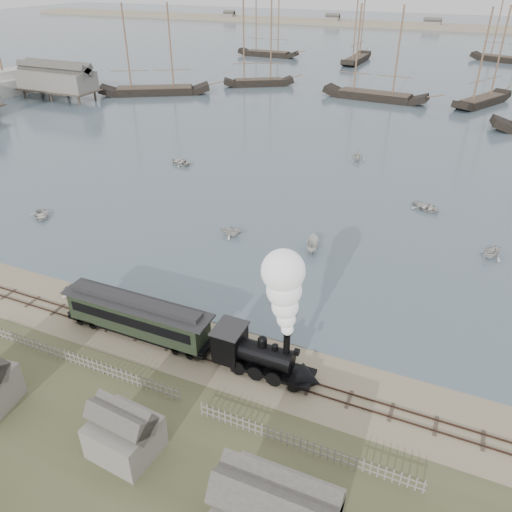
% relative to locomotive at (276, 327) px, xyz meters
% --- Properties ---
extents(ground, '(600.00, 600.00, 0.00)m').
position_rel_locomotive_xyz_m(ground, '(-8.27, 2.00, -4.81)').
color(ground, tan).
rests_on(ground, ground).
extents(harbor_water, '(600.00, 336.00, 0.06)m').
position_rel_locomotive_xyz_m(harbor_water, '(-8.27, 172.00, -4.78)').
color(harbor_water, '#4C626C').
rests_on(harbor_water, ground).
extents(rail_track, '(120.00, 1.80, 0.16)m').
position_rel_locomotive_xyz_m(rail_track, '(-8.27, 0.00, -4.77)').
color(rail_track, '#3E2A22').
rests_on(rail_track, ground).
extents(picket_fence_west, '(19.00, 0.10, 1.20)m').
position_rel_locomotive_xyz_m(picket_fence_west, '(-14.77, -5.00, -4.81)').
color(picket_fence_west, slate).
rests_on(picket_fence_west, ground).
extents(picket_fence_east, '(15.00, 0.10, 1.20)m').
position_rel_locomotive_xyz_m(picket_fence_east, '(4.23, -5.50, -4.81)').
color(picket_fence_east, slate).
rests_on(picket_fence_east, ground).
extents(shed_mid, '(4.00, 3.50, 3.60)m').
position_rel_locomotive_xyz_m(shed_mid, '(-6.27, -10.00, -4.81)').
color(shed_mid, slate).
rests_on(shed_mid, ground).
extents(far_spit, '(500.00, 20.00, 1.80)m').
position_rel_locomotive_xyz_m(far_spit, '(-8.27, 252.00, -4.81)').
color(far_spit, tan).
rests_on(far_spit, ground).
extents(locomotive, '(8.39, 3.13, 10.46)m').
position_rel_locomotive_xyz_m(locomotive, '(0.00, 0.00, 0.00)').
color(locomotive, black).
rests_on(locomotive, ground).
extents(passenger_coach, '(13.34, 2.57, 3.24)m').
position_rel_locomotive_xyz_m(passenger_coach, '(-12.25, 0.00, -2.75)').
color(passenger_coach, black).
rests_on(passenger_coach, ground).
extents(beached_dinghy, '(2.91, 3.92, 0.78)m').
position_rel_locomotive_xyz_m(beached_dinghy, '(-20.67, 2.71, -4.42)').
color(beached_dinghy, silver).
rests_on(beached_dinghy, ground).
extents(rowboat_0, '(4.10, 4.13, 0.70)m').
position_rel_locomotive_xyz_m(rowboat_0, '(-36.58, 13.96, -4.40)').
color(rowboat_0, silver).
rests_on(rowboat_0, harbor_water).
extents(rowboat_1, '(2.52, 2.86, 1.41)m').
position_rel_locomotive_xyz_m(rowboat_1, '(-13.07, 19.05, -4.04)').
color(rowboat_1, silver).
rests_on(rowboat_1, harbor_water).
extents(rowboat_2, '(3.48, 2.06, 1.26)m').
position_rel_locomotive_xyz_m(rowboat_2, '(-3.49, 19.56, -4.11)').
color(rowboat_2, silver).
rests_on(rowboat_2, harbor_water).
extents(rowboat_3, '(4.17, 4.62, 0.79)m').
position_rel_locomotive_xyz_m(rowboat_3, '(6.62, 35.28, -4.35)').
color(rowboat_3, silver).
rests_on(rowboat_3, harbor_water).
extents(rowboat_4, '(3.78, 3.65, 1.52)m').
position_rel_locomotive_xyz_m(rowboat_4, '(14.51, 25.78, -3.99)').
color(rowboat_4, silver).
rests_on(rowboat_4, harbor_water).
extents(rowboat_6, '(3.98, 4.65, 0.81)m').
position_rel_locomotive_xyz_m(rowboat_6, '(-30.86, 37.26, -4.34)').
color(rowboat_6, silver).
rests_on(rowboat_6, harbor_water).
extents(rowboat_7, '(3.53, 3.23, 1.58)m').
position_rel_locomotive_xyz_m(rowboat_7, '(-5.93, 50.12, -3.96)').
color(rowboat_7, silver).
rests_on(rowboat_7, harbor_water).
extents(schooner_0, '(25.34, 18.17, 20.00)m').
position_rel_locomotive_xyz_m(schooner_0, '(-61.57, 76.74, 5.25)').
color(schooner_0, black).
rests_on(schooner_0, harbor_water).
extents(schooner_1, '(17.21, 12.75, 20.00)m').
position_rel_locomotive_xyz_m(schooner_1, '(-42.59, 95.44, 5.25)').
color(schooner_1, black).
rests_on(schooner_1, harbor_water).
extents(schooner_2, '(24.19, 7.49, 20.00)m').
position_rel_locomotive_xyz_m(schooner_2, '(-12.26, 92.31, 5.25)').
color(schooner_2, black).
rests_on(schooner_2, harbor_water).
extents(schooner_3, '(12.48, 19.21, 20.00)m').
position_rel_locomotive_xyz_m(schooner_3, '(10.68, 96.70, 5.25)').
color(schooner_3, black).
rests_on(schooner_3, harbor_water).
extents(schooner_6, '(20.81, 4.90, 20.00)m').
position_rel_locomotive_xyz_m(schooner_6, '(-58.46, 140.08, 5.25)').
color(schooner_6, black).
rests_on(schooner_6, harbor_water).
extents(schooner_7, '(5.53, 21.53, 20.00)m').
position_rel_locomotive_xyz_m(schooner_7, '(-28.24, 140.38, 5.25)').
color(schooner_7, black).
rests_on(schooner_7, harbor_water).
extents(schooner_8, '(21.31, 11.96, 20.00)m').
position_rel_locomotive_xyz_m(schooner_8, '(14.83, 159.90, 5.25)').
color(schooner_8, black).
rests_on(schooner_8, harbor_water).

